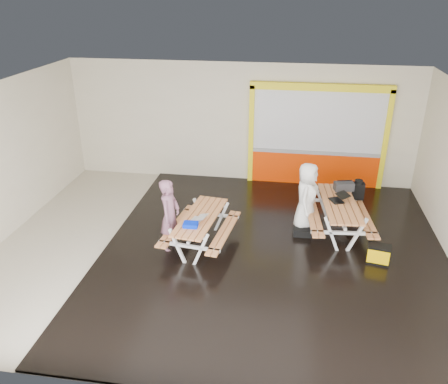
% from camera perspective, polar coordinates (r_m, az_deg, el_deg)
% --- Properties ---
extents(room, '(10.02, 8.02, 3.52)m').
position_cam_1_polar(room, '(9.42, -0.84, 1.86)').
color(room, '#BCB29F').
rests_on(room, ground).
extents(deck, '(7.50, 7.98, 0.05)m').
position_cam_1_polar(deck, '(10.12, 6.28, -7.61)').
color(deck, black).
rests_on(deck, room).
extents(kiosk, '(3.88, 0.16, 3.00)m').
position_cam_1_polar(kiosk, '(13.12, 11.68, 6.66)').
color(kiosk, '#EB3500').
rests_on(kiosk, room).
extents(picnic_table_left, '(1.59, 2.15, 0.80)m').
position_cam_1_polar(picnic_table_left, '(10.00, -3.00, -4.00)').
color(picnic_table_left, '#D38750').
rests_on(picnic_table_left, deck).
extents(picnic_table_right, '(1.63, 2.24, 0.85)m').
position_cam_1_polar(picnic_table_right, '(10.82, 14.35, -2.21)').
color(picnic_table_right, '#D38750').
rests_on(picnic_table_right, deck).
extents(person_left, '(0.49, 0.67, 1.70)m').
position_cam_1_polar(person_left, '(9.88, -6.87, -3.04)').
color(person_left, '#7E5065').
rests_on(person_left, deck).
extents(person_right, '(0.69, 0.91, 1.68)m').
position_cam_1_polar(person_right, '(10.73, 10.44, -0.64)').
color(person_right, white).
rests_on(person_right, deck).
extents(laptop_left, '(0.41, 0.39, 0.15)m').
position_cam_1_polar(laptop_left, '(9.69, -3.29, -3.42)').
color(laptop_left, silver).
rests_on(laptop_left, picnic_table_left).
extents(laptop_right, '(0.51, 0.49, 0.17)m').
position_cam_1_polar(laptop_right, '(10.79, 14.34, -0.80)').
color(laptop_right, black).
rests_on(laptop_right, picnic_table_right).
extents(blue_pouch, '(0.31, 0.23, 0.09)m').
position_cam_1_polar(blue_pouch, '(9.48, -4.26, -4.16)').
color(blue_pouch, '#001ECB').
rests_on(blue_pouch, picnic_table_left).
extents(toolbox, '(0.50, 0.33, 0.27)m').
position_cam_1_polar(toolbox, '(11.34, 14.96, 0.72)').
color(toolbox, black).
rests_on(toolbox, picnic_table_right).
extents(backpack, '(0.32, 0.22, 0.51)m').
position_cam_1_polar(backpack, '(11.69, 16.60, 0.28)').
color(backpack, black).
rests_on(backpack, picnic_table_right).
extents(dark_case, '(0.45, 0.34, 0.16)m').
position_cam_1_polar(dark_case, '(10.79, 9.92, -4.96)').
color(dark_case, black).
rests_on(dark_case, deck).
extents(fluke_bag, '(0.52, 0.39, 0.40)m').
position_cam_1_polar(fluke_bag, '(10.12, 19.00, -7.49)').
color(fluke_bag, black).
rests_on(fluke_bag, deck).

